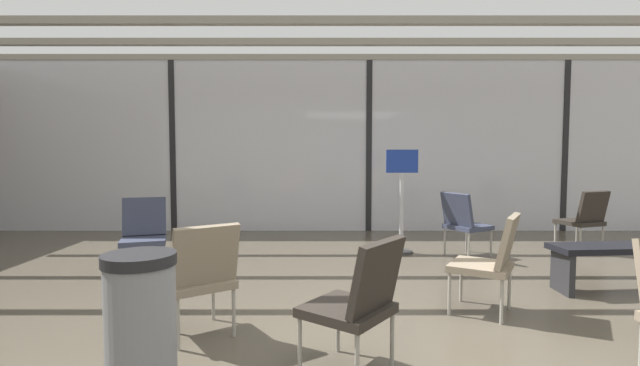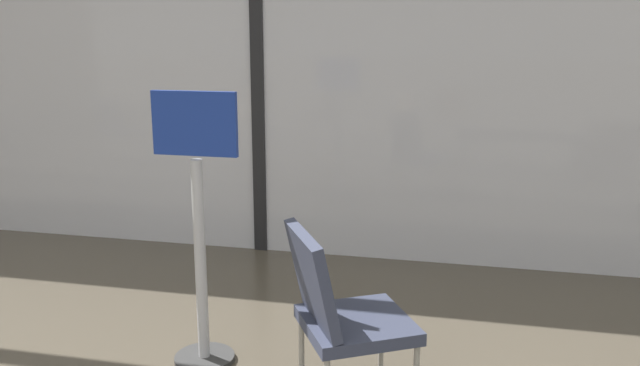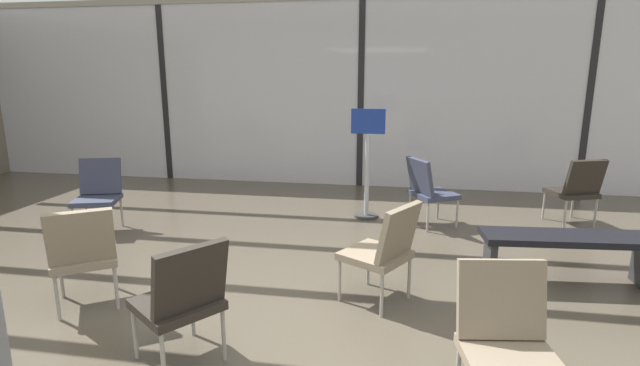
# 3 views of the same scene
# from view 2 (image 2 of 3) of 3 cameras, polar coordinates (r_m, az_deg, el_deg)

# --- Properties ---
(glass_curtain_wall) EXTENTS (14.00, 0.08, 3.04)m
(glass_curtain_wall) POSITION_cam_2_polar(r_m,az_deg,el_deg) (5.15, -5.26, 10.66)
(glass_curtain_wall) COLOR silver
(glass_curtain_wall) RESTS_ON ground
(window_mullion_1) EXTENTS (0.10, 0.12, 3.04)m
(window_mullion_1) POSITION_cam_2_polar(r_m,az_deg,el_deg) (5.15, -5.26, 10.66)
(window_mullion_1) COLOR black
(window_mullion_1) RESTS_ON ground
(parked_airplane) EXTENTS (14.14, 4.17, 4.17)m
(parked_airplane) POSITION_cam_2_polar(r_m,az_deg,el_deg) (10.98, -3.76, 14.95)
(parked_airplane) COLOR silver
(parked_airplane) RESTS_ON ground
(lounge_chair_4) EXTENTS (0.69, 0.68, 0.87)m
(lounge_chair_4) POSITION_cam_2_polar(r_m,az_deg,el_deg) (3.09, 1.62, -10.64)
(lounge_chair_4) COLOR #33384C
(lounge_chair_4) RESTS_ON ground
(info_sign) EXTENTS (0.44, 0.32, 1.44)m
(info_sign) POSITION_cam_2_polar(r_m,az_deg,el_deg) (3.48, -10.29, -4.85)
(info_sign) COLOR #333333
(info_sign) RESTS_ON ground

